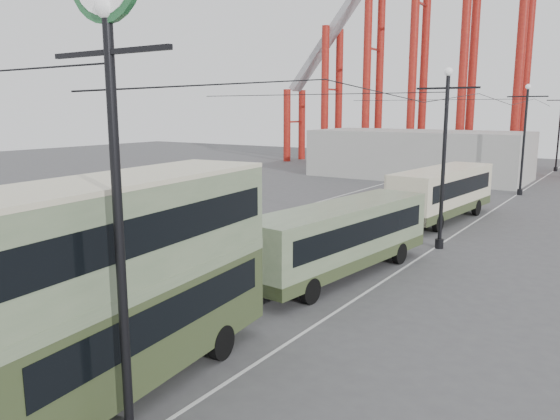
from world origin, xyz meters
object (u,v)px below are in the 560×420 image
Objects in this scene: double_decker_bus at (113,278)px; pedestrian at (223,257)px; single_decker_cream at (442,191)px; lamp_post_near at (110,76)px; single_decker_green at (341,236)px.

pedestrian is at bearing 108.84° from double_decker_bus.
single_decker_cream reaches higher than pedestrian.
pedestrian is (-6.62, 11.14, -7.09)m from lamp_post_near.
pedestrian is at bearing -142.85° from single_decker_green.
lamp_post_near is 0.95× the size of single_decker_green.
lamp_post_near is 14.77m from pedestrian.
lamp_post_near is 29.13m from single_decker_cream.
single_decker_cream is (-0.08, 14.62, 0.15)m from single_decker_green.
lamp_post_near reaches higher than single_decker_green.
single_decker_cream is at bearing 96.54° from single_decker_green.
single_decker_green is at bearing 98.86° from lamp_post_near.
single_decker_green is at bearing -84.64° from single_decker_cream.
single_decker_green is 1.01× the size of single_decker_cream.
single_decker_cream is at bearing 94.50° from lamp_post_near.
double_decker_bus is 10.94m from pedestrian.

